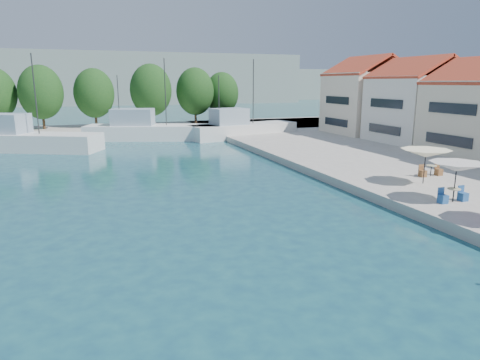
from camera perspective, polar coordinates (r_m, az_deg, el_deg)
name	(u,v)px	position (r m, az deg, el deg)	size (l,w,h in m)	color
quay_far	(101,131)	(63.07, -18.01, 6.21)	(90.00, 16.00, 0.60)	#A29A92
hill_west	(17,79)	(157.03, -27.57, 11.88)	(180.00, 40.00, 16.00)	gray
hill_east	(212,84)	(182.56, -3.79, 12.60)	(140.00, 40.00, 12.00)	gray
building_05	(418,99)	(50.52, 22.59, 9.99)	(8.40, 8.80, 9.70)	white
building_06	(367,94)	(57.55, 16.57, 10.92)	(9.00, 8.80, 10.20)	#F3DEC2
trawler_02	(23,140)	(50.03, -27.01, 4.73)	(15.51, 10.21, 10.20)	silver
trawler_03	(150,131)	(54.48, -11.90, 6.41)	(16.86, 9.06, 10.20)	white
trawler_04	(241,130)	(54.98, 0.16, 6.75)	(14.78, 6.65, 10.20)	silver
tree_04	(41,92)	(65.61, -25.03, 10.56)	(5.89, 5.89, 8.71)	#3F2B19
tree_05	(94,93)	(66.02, -18.88, 10.89)	(5.64, 5.64, 8.35)	#3F2B19
tree_06	(151,90)	(66.01, -11.80, 11.65)	(6.12, 6.12, 9.05)	#3F2B19
tree_07	(195,91)	(67.84, -6.01, 11.66)	(5.81, 5.81, 8.61)	#3F2B19
tree_08	(222,93)	(70.35, -2.44, 11.46)	(5.39, 5.39, 7.98)	#3F2B19
umbrella_white	(457,167)	(25.85, 26.94, 1.57)	(2.90, 2.90, 2.18)	black
umbrella_cream	(426,153)	(29.69, 23.54, 3.29)	(3.16, 3.16, 2.22)	black
cafe_table_02	(453,197)	(26.02, 26.54, -2.04)	(1.82, 0.70, 0.76)	black
cafe_table_03	(431,172)	(32.54, 24.09, 0.98)	(1.82, 0.70, 0.76)	black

